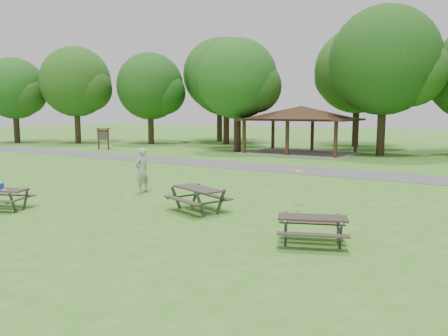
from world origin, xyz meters
TOP-DOWN VIEW (x-y plane):
  - ground at (0.00, 0.00)m, footprint 160.00×160.00m
  - asphalt_path at (0.00, 14.00)m, footprint 120.00×3.20m
  - pavilion at (-4.00, 24.00)m, footprint 8.60×7.01m
  - notice_board at (-20.00, 18.00)m, footprint 1.60×0.30m
  - tree_row_a at (-27.91, 22.03)m, footprint 7.56×7.20m
  - tree_row_b at (-20.92, 25.53)m, footprint 7.14×6.80m
  - tree_row_c at (-13.90, 29.03)m, footprint 8.19×7.80m
  - tree_row_d at (-8.92, 22.53)m, footprint 6.93×6.60m
  - tree_row_e at (2.10, 25.03)m, footprint 8.40×8.00m
  - tree_deep_a at (-16.90, 32.53)m, footprint 8.40×8.00m
  - tree_deep_b at (-1.90, 33.03)m, footprint 8.40×8.00m
  - tree_flank_left at (-33.92, 19.03)m, footprint 6.72×6.40m
  - picnic_table_middle at (0.89, 2.51)m, footprint 2.31×2.09m
  - picnic_table_far at (5.42, 0.99)m, footprint 2.08×1.89m
  - frisbee_in_flight at (3.63, 4.54)m, footprint 0.32×0.32m
  - frisbee_thrower at (-3.03, 4.15)m, footprint 0.47×0.69m

SIDE VIEW (x-z plane):
  - ground at x=0.00m, z-range 0.00..0.00m
  - asphalt_path at x=0.00m, z-range 0.00..0.02m
  - picnic_table_far at x=5.42m, z-range 0.17..0.91m
  - picnic_table_middle at x=0.89m, z-range 0.19..1.02m
  - frisbee_thrower at x=-3.03m, z-range 0.00..1.83m
  - notice_board at x=-20.00m, z-range 0.37..2.25m
  - frisbee_in_flight at x=3.63m, z-range 1.32..1.34m
  - pavilion at x=-4.00m, z-range 1.18..4.94m
  - tree_flank_left at x=-33.92m, z-range 1.06..9.99m
  - tree_row_b at x=-20.92m, z-range 1.03..10.30m
  - tree_row_d at x=-8.92m, z-range 1.13..10.41m
  - tree_row_a at x=-27.91m, z-range 1.17..11.14m
  - tree_row_c at x=-13.90m, z-range 1.20..11.87m
  - tree_row_e at x=2.10m, z-range 1.27..12.29m
  - tree_deep_b at x=-1.90m, z-range 1.32..12.45m
  - tree_deep_a at x=-16.90m, z-range 1.44..12.82m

